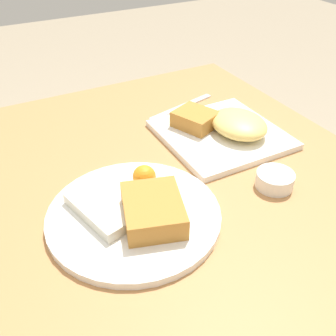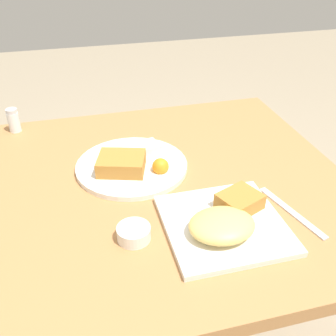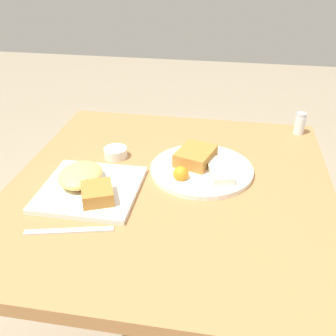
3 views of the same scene
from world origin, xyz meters
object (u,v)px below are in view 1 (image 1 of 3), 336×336
Objects in this scene: plate_oval_far at (136,212)px; butter_knife at (181,107)px; sauce_ramekin at (275,179)px; plate_square_near at (224,128)px.

plate_oval_far reaches higher than butter_knife.
sauce_ramekin is (-0.04, -0.27, 0.00)m from plate_oval_far.
plate_oval_far is (-0.16, 0.29, -0.01)m from plate_square_near.
plate_square_near reaches higher than plate_oval_far.
sauce_ramekin is at bearing 174.21° from plate_square_near.
sauce_ramekin is at bearing -98.83° from plate_oval_far.
plate_square_near is at bearing -5.79° from sauce_ramekin.
plate_square_near reaches higher than sauce_ramekin.
plate_square_near is at bearing 80.81° from butter_knife.
plate_square_near is 0.86× the size of plate_oval_far.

